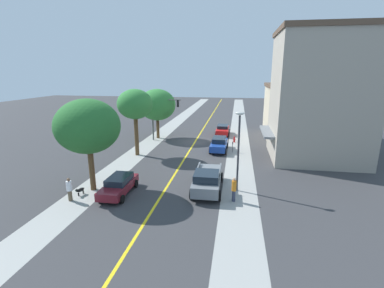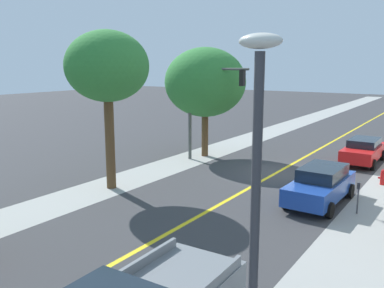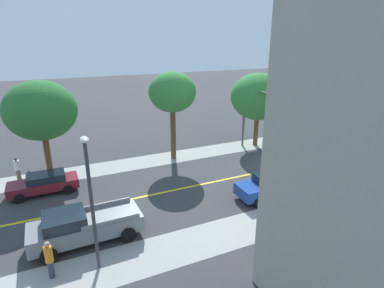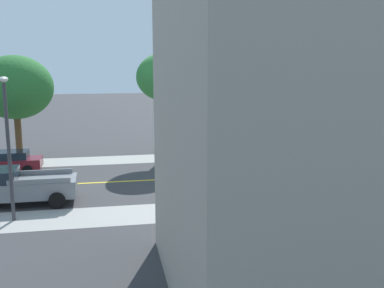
% 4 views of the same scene
% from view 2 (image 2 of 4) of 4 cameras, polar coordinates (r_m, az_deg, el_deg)
% --- Properties ---
extents(ground_plane, '(140.00, 140.00, 0.00)m').
position_cam_2_polar(ground_plane, '(23.76, 11.62, -3.85)').
color(ground_plane, '#38383A').
extents(sidewalk_right, '(2.77, 126.00, 0.01)m').
position_cam_2_polar(sidewalk_right, '(26.48, -0.48, -2.11)').
color(sidewalk_right, '#9E9E99').
rests_on(sidewalk_right, ground).
extents(road_centerline_stripe, '(0.20, 126.00, 0.00)m').
position_cam_2_polar(road_centerline_stripe, '(23.76, 11.62, -3.85)').
color(road_centerline_stripe, yellow).
rests_on(road_centerline_stripe, ground).
extents(street_tree_left_near, '(5.22, 5.22, 7.05)m').
position_cam_2_polar(street_tree_left_near, '(26.90, 1.83, 8.45)').
color(street_tree_left_near, brown).
rests_on(street_tree_left_near, ground).
extents(street_tree_left_far, '(3.92, 3.92, 7.54)m').
position_cam_2_polar(street_tree_left_far, '(19.99, -11.59, 10.27)').
color(street_tree_left_far, brown).
rests_on(street_tree_left_far, ground).
extents(fire_hydrant, '(0.44, 0.24, 0.79)m').
position_cam_2_polar(fire_hydrant, '(22.94, 24.75, -4.16)').
color(fire_hydrant, red).
rests_on(fire_hydrant, ground).
extents(parking_meter, '(0.12, 0.18, 1.30)m').
position_cam_2_polar(parking_meter, '(18.06, 21.90, -6.28)').
color(parking_meter, '#4C4C51').
rests_on(parking_meter, ground).
extents(traffic_light_mast, '(4.11, 0.32, 6.21)m').
position_cam_2_polar(traffic_light_mast, '(25.37, 1.99, 6.61)').
color(traffic_light_mast, '#474C47').
rests_on(traffic_light_mast, ground).
extents(street_lamp, '(0.70, 0.36, 6.40)m').
position_cam_2_polar(street_lamp, '(6.73, 8.77, -6.34)').
color(street_lamp, '#38383D').
rests_on(street_lamp, ground).
extents(red_sedan_left_curb, '(2.02, 4.57, 1.49)m').
position_cam_2_polar(red_sedan_left_curb, '(27.41, 22.46, -0.81)').
color(red_sedan_left_curb, red).
rests_on(red_sedan_left_curb, ground).
extents(blue_sedan_left_curb, '(2.11, 4.72, 1.60)m').
position_cam_2_polar(blue_sedan_left_curb, '(18.90, 17.28, -5.32)').
color(blue_sedan_left_curb, '#1E429E').
rests_on(blue_sedan_left_curb, ground).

